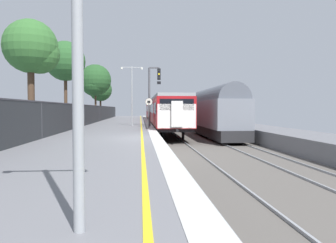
# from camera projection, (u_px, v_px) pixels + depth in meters

# --- Properties ---
(ground) EXTENTS (17.40, 110.00, 1.21)m
(ground) POSITION_uv_depth(u_px,v_px,m) (198.00, 149.00, 17.41)
(ground) COLOR slate
(commuter_train_at_platform) EXTENTS (2.83, 39.74, 3.81)m
(commuter_train_at_platform) POSITION_uv_depth(u_px,v_px,m) (160.00, 111.00, 42.32)
(commuter_train_at_platform) COLOR maroon
(commuter_train_at_platform) RESTS_ON ground
(freight_train_adjacent_track) EXTENTS (2.60, 51.46, 4.34)m
(freight_train_adjacent_track) POSITION_uv_depth(u_px,v_px,m) (185.00, 110.00, 47.58)
(freight_train_adjacent_track) COLOR #232326
(freight_train_adjacent_track) RESTS_ON ground
(signal_gantry) EXTENTS (1.10, 0.24, 5.16)m
(signal_gantry) POSITION_uv_depth(u_px,v_px,m) (152.00, 89.00, 28.66)
(signal_gantry) COLOR #47474C
(signal_gantry) RESTS_ON ground
(speed_limit_sign) EXTENTS (0.59, 0.08, 2.39)m
(speed_limit_sign) POSITION_uv_depth(u_px,v_px,m) (149.00, 109.00, 26.38)
(speed_limit_sign) COLOR #59595B
(speed_limit_sign) RESTS_ON ground
(platform_lamp_mid) EXTENTS (2.00, 0.20, 5.36)m
(platform_lamp_mid) POSITION_uv_depth(u_px,v_px,m) (132.00, 90.00, 29.60)
(platform_lamp_mid) COLOR #93999E
(platform_lamp_mid) RESTS_ON ground
(platform_back_fence) EXTENTS (0.07, 99.00, 1.92)m
(platform_back_fence) POSITION_uv_depth(u_px,v_px,m) (41.00, 119.00, 16.67)
(platform_back_fence) COLOR #282B2D
(platform_back_fence) RESTS_ON ground
(background_tree_left) EXTENTS (4.63, 4.63, 8.11)m
(background_tree_left) POSITION_uv_depth(u_px,v_px,m) (95.00, 81.00, 48.40)
(background_tree_left) COLOR #473323
(background_tree_left) RESTS_ON ground
(background_tree_centre) EXTENTS (3.52, 3.45, 7.28)m
(background_tree_centre) POSITION_uv_depth(u_px,v_px,m) (33.00, 49.00, 21.22)
(background_tree_centre) COLOR #473323
(background_tree_centre) RESTS_ON ground
(background_tree_right) EXTENTS (3.78, 3.78, 7.96)m
(background_tree_right) POSITION_uv_depth(u_px,v_px,m) (66.00, 62.00, 31.22)
(background_tree_right) COLOR #473323
(background_tree_right) RESTS_ON ground
(background_tree_back) EXTENTS (3.84, 3.84, 6.65)m
(background_tree_back) POSITION_uv_depth(u_px,v_px,m) (101.00, 90.00, 55.01)
(background_tree_back) COLOR #473323
(background_tree_back) RESTS_ON ground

